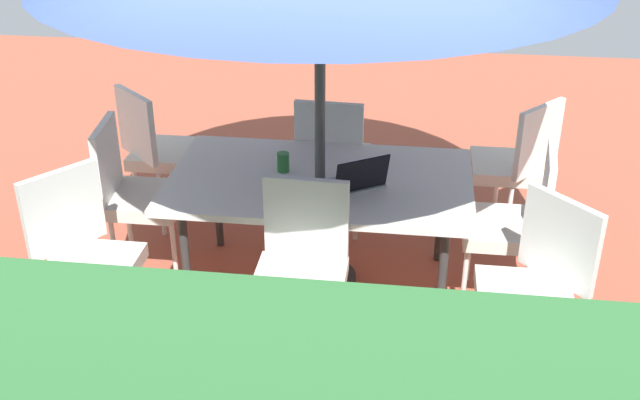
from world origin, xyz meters
TOP-DOWN VIEW (x-y plane):
  - ground_plane at (0.00, 0.00)m, footprint 10.00×10.00m
  - dining_table at (0.00, 0.00)m, footprint 1.74×1.04m
  - chair_northeast at (1.15, 0.71)m, footprint 0.58×0.58m
  - chair_east at (1.13, -0.02)m, footprint 0.48×0.47m
  - chair_southeast at (1.18, -0.66)m, footprint 0.59×0.59m
  - chair_north at (0.01, 0.69)m, footprint 0.46×0.47m
  - chair_south at (0.01, -0.68)m, footprint 0.46×0.47m
  - chair_northwest at (-1.15, 0.70)m, footprint 0.59×0.59m
  - chair_west at (-1.12, 0.05)m, footprint 0.48×0.47m
  - chair_southwest at (-1.19, -0.75)m, footprint 0.59×0.58m
  - laptop at (-0.22, 0.11)m, footprint 0.40×0.38m
  - cup at (0.22, -0.06)m, footprint 0.07×0.07m

SIDE VIEW (x-z plane):
  - ground_plane at x=0.00m, z-range -0.02..0.00m
  - chair_northeast at x=1.15m, z-range 0.06..1.04m
  - chair_east at x=1.13m, z-range 0.06..1.04m
  - chair_southeast at x=1.18m, z-range 0.06..1.04m
  - chair_north at x=0.01m, z-range 0.06..1.04m
  - chair_south at x=0.01m, z-range 0.06..1.04m
  - chair_northwest at x=-1.15m, z-range 0.06..1.04m
  - chair_west at x=-1.12m, z-range 0.06..1.04m
  - chair_southwest at x=-1.19m, z-range 0.06..1.04m
  - dining_table at x=0.00m, z-range 0.31..1.03m
  - laptop at x=-0.22m, z-range 0.66..0.88m
  - cup at x=0.22m, z-range 0.72..0.84m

